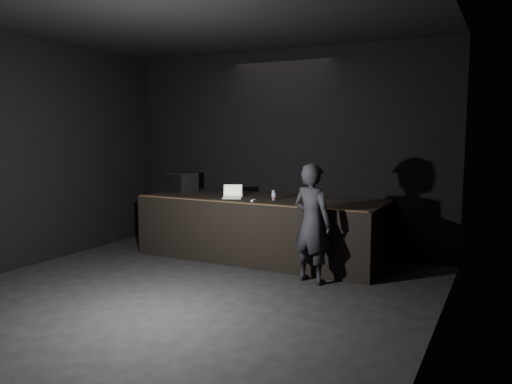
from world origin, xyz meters
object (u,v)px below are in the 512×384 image
object	(u,v)px
stage_monitor	(181,182)
laptop	(232,194)
stage_riser	(262,227)
person	(312,223)
beer_can	(274,195)

from	to	relation	value
stage_monitor	laptop	size ratio (longest dim) A/B	1.58
stage_riser	laptop	bearing A→B (deg)	-151.10
stage_riser	laptop	world-z (taller)	laptop
stage_monitor	person	bearing A→B (deg)	0.03
person	stage_monitor	bearing A→B (deg)	-2.94
person	laptop	bearing A→B (deg)	-6.86
stage_monitor	beer_can	bearing A→B (deg)	12.15
laptop	person	distance (m)	1.83
laptop	beer_can	world-z (taller)	laptop
laptop	person	xyz separation A→B (m)	(1.67, -0.71, -0.23)
stage_riser	laptop	size ratio (longest dim) A/B	10.17
beer_can	stage_monitor	bearing A→B (deg)	173.00
stage_riser	beer_can	xyz separation A→B (m)	(0.29, -0.18, 0.58)
laptop	beer_can	xyz separation A→B (m)	(0.73, 0.06, 0.03)
beer_can	stage_riser	bearing A→B (deg)	147.86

